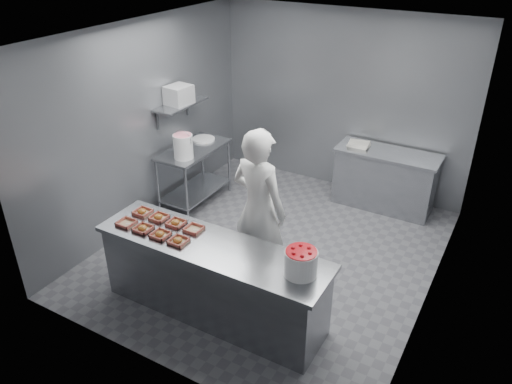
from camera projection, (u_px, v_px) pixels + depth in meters
floor at (271, 251)px, 6.62m from camera, size 4.50×4.50×0.00m
ceiling at (275, 34)px, 5.29m from camera, size 4.50×4.50×0.00m
wall_back at (342, 103)px, 7.67m from camera, size 4.00×0.04×2.80m
wall_left at (144, 125)px, 6.83m from camera, size 0.04×4.50×2.80m
wall_right at (446, 194)px, 5.08m from camera, size 0.04×4.50×2.80m
service_counter at (213, 279)px, 5.37m from camera, size 2.60×0.70×0.90m
prep_table at (194, 167)px, 7.52m from camera, size 0.60×1.20×0.90m
back_counter at (385, 179)px, 7.46m from camera, size 1.50×0.60×0.90m
wall_shelf at (181, 104)px, 7.13m from camera, size 0.35×0.90×0.03m
tray_0 at (126, 223)px, 5.50m from camera, size 0.19×0.18×0.04m
tray_1 at (143, 228)px, 5.40m from camera, size 0.19×0.18×0.06m
tray_2 at (160, 234)px, 5.29m from camera, size 0.19×0.18×0.06m
tray_3 at (178, 241)px, 5.19m from camera, size 0.19×0.18×0.06m
tray_4 at (142, 212)px, 5.71m from camera, size 0.19×0.18×0.06m
tray_5 at (159, 217)px, 5.60m from camera, size 0.19×0.18×0.06m
tray_6 at (176, 223)px, 5.50m from camera, size 0.19×0.18×0.06m
tray_7 at (194, 229)px, 5.39m from camera, size 0.19×0.18×0.04m
worker at (259, 209)px, 5.66m from camera, size 0.78×0.57×1.95m
strawberry_tub at (301, 262)px, 4.67m from camera, size 0.32×0.32×0.26m
glaze_bucket at (183, 146)px, 6.99m from camera, size 0.29×0.27×0.42m
bucket_lid at (203, 139)px, 7.65m from camera, size 0.38×0.38×0.03m
rag at (205, 142)px, 7.57m from camera, size 0.14×0.12×0.02m
appliance at (179, 95)px, 7.04m from camera, size 0.34×0.38×0.26m
paper_stack at (359, 144)px, 7.43m from camera, size 0.30×0.22×0.06m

